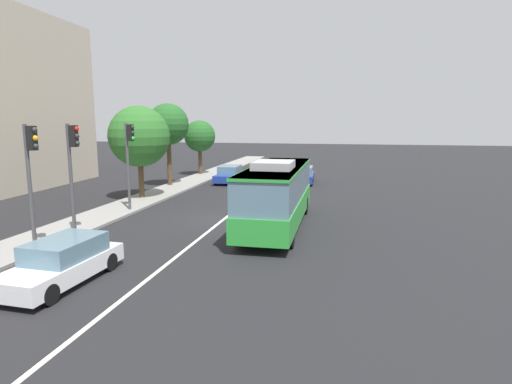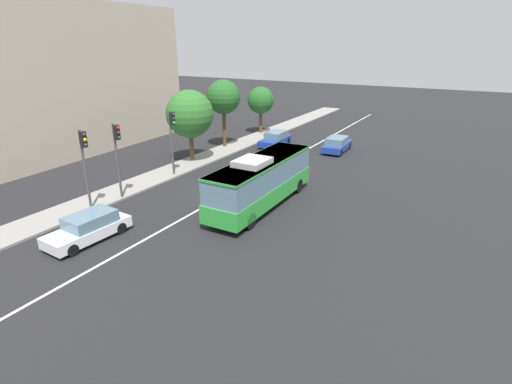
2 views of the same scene
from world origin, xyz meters
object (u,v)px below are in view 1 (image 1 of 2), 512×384
Objects in this scene: street_tree_kerbside_left at (200,136)px; street_tree_kerbside_centre at (168,125)px; transit_bus at (277,192)px; traffic_light_near_corner at (73,160)px; traffic_light_mid_block at (129,152)px; street_tree_kerbside_right at (139,137)px; sedan_blue at (303,175)px; sedan_white at (63,262)px; sedan_blue_ahead at (229,174)px; traffic_light_far_corner at (31,166)px.

street_tree_kerbside_centre is at bearing -179.75° from street_tree_kerbside_left.
traffic_light_near_corner is (-3.77, 8.72, 1.75)m from transit_bus.
traffic_light_mid_block reaches higher than transit_bus.
transit_bus is at bearing -119.03° from street_tree_kerbside_right.
sedan_blue is 16.57m from traffic_light_mid_block.
street_tree_kerbside_centre is (-4.12, 10.49, 4.30)m from sedan_blue.
street_tree_kerbside_centre reaches higher than street_tree_kerbside_right.
traffic_light_mid_block is at bearing -160.13° from sedan_white.
street_tree_kerbside_centre is (20.43, 5.11, 4.30)m from sedan_white.
transit_bus is at bearing -7.01° from traffic_light_mid_block.
street_tree_kerbside_left is at bearing 29.17° from transit_bus.
street_tree_kerbside_left reaches higher than sedan_blue.
sedan_blue_ahead is at bearing -174.96° from sedan_white.
sedan_white is at bearing -0.19° from sedan_blue_ahead.
traffic_light_near_corner is at bearing -146.67° from sedan_white.
sedan_white is 0.72× the size of street_tree_kerbside_right.
street_tree_kerbside_centre reaches higher than sedan_blue.
traffic_light_near_corner and traffic_light_mid_block have the same top height.
traffic_light_mid_block is at bearing -173.90° from street_tree_kerbside_left.
sedan_blue is (24.55, -5.38, 0.00)m from sedan_white.
traffic_light_far_corner reaches higher than transit_bus.
sedan_blue is at bearing 170.40° from sedan_white.
sedan_white is 0.88× the size of traffic_light_mid_block.
traffic_light_near_corner is 5.64m from traffic_light_mid_block.
street_tree_kerbside_centre is 5.88m from street_tree_kerbside_right.
traffic_light_near_corner is at bearing -8.84° from sedan_blue_ahead.
street_tree_kerbside_left reaches higher than sedan_blue_ahead.
transit_bus reaches higher than sedan_blue.
sedan_blue_ahead is 0.72× the size of street_tree_kerbside_right.
sedan_blue_ahead is at bearing 84.30° from traffic_light_mid_block.
street_tree_kerbside_right is at bearing -24.87° from sedan_blue_ahead.
traffic_light_near_corner is 0.96× the size of street_tree_kerbside_left.
traffic_light_mid_block reaches higher than sedan_blue.
sedan_blue is 0.68× the size of street_tree_kerbside_centre.
traffic_light_far_corner is (-21.83, 8.56, 2.84)m from sedan_blue.
sedan_blue is 0.85× the size of street_tree_kerbside_left.
transit_bus is at bearing 34.27° from traffic_light_far_corner.
street_tree_kerbside_right reaches higher than traffic_light_near_corner.
street_tree_kerbside_left is (22.85, 2.13, 0.27)m from traffic_light_near_corner.
sedan_white is 5.05m from traffic_light_far_corner.
sedan_blue_ahead is 0.88× the size of traffic_light_far_corner.
sedan_blue_ahead is 6.79m from street_tree_kerbside_centre.
transit_bus is at bearing -150.38° from street_tree_kerbside_left.
sedan_white is at bearing -62.03° from traffic_light_near_corner.
traffic_light_far_corner is (-2.38, 0.17, 0.00)m from traffic_light_near_corner.
street_tree_kerbside_left is 0.85× the size of street_tree_kerbside_right.
street_tree_kerbside_left is 13.35m from street_tree_kerbside_right.
sedan_blue is 0.88× the size of traffic_light_mid_block.
sedan_white is 0.68× the size of street_tree_kerbside_centre.
street_tree_kerbside_left reaches higher than traffic_light_far_corner.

